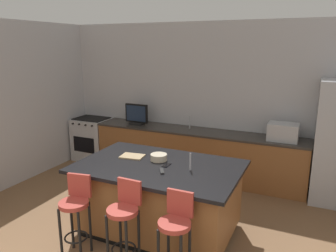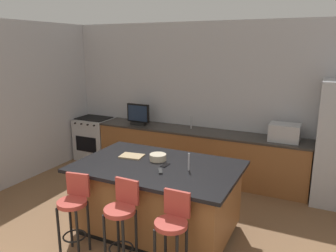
{
  "view_description": "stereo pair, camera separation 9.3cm",
  "coord_description": "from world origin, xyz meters",
  "px_view_note": "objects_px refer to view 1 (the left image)",
  "views": [
    {
      "loc": [
        1.91,
        -1.16,
        2.43
      ],
      "look_at": [
        -0.05,
        3.14,
        1.27
      ],
      "focal_mm": 35.03,
      "sensor_mm": 36.0,
      "label": 1
    },
    {
      "loc": [
        2.0,
        -1.12,
        2.43
      ],
      "look_at": [
        -0.05,
        3.14,
        1.27
      ],
      "focal_mm": 35.03,
      "sensor_mm": 36.0,
      "label": 2
    }
  ],
  "objects_px": {
    "fruit_bowl": "(159,157)",
    "tv_monitor": "(137,115)",
    "bar_stool_left": "(76,209)",
    "cutting_board": "(132,156)",
    "kitchen_island": "(159,198)",
    "bar_stool_center": "(124,218)",
    "microwave": "(283,132)",
    "tv_remote": "(162,171)",
    "cell_phone": "(167,165)",
    "bar_stool_right": "(176,230)",
    "range_oven": "(93,139)"
  },
  "relations": [
    {
      "from": "microwave",
      "to": "bar_stool_center",
      "type": "bearing_deg",
      "value": -115.06
    },
    {
      "from": "range_oven",
      "to": "bar_stool_center",
      "type": "distance_m",
      "value": 3.82
    },
    {
      "from": "bar_stool_center",
      "to": "bar_stool_right",
      "type": "bearing_deg",
      "value": 5.66
    },
    {
      "from": "range_oven",
      "to": "microwave",
      "type": "relative_size",
      "value": 1.92
    },
    {
      "from": "fruit_bowl",
      "to": "tv_monitor",
      "type": "bearing_deg",
      "value": 127.44
    },
    {
      "from": "microwave",
      "to": "bar_stool_center",
      "type": "relative_size",
      "value": 0.47
    },
    {
      "from": "microwave",
      "to": "tv_monitor",
      "type": "distance_m",
      "value": 2.75
    },
    {
      "from": "fruit_bowl",
      "to": "microwave",
      "type": "bearing_deg",
      "value": 52.48
    },
    {
      "from": "bar_stool_center",
      "to": "cutting_board",
      "type": "relative_size",
      "value": 3.29
    },
    {
      "from": "tv_monitor",
      "to": "tv_remote",
      "type": "bearing_deg",
      "value": -53.51
    },
    {
      "from": "bar_stool_center",
      "to": "cell_phone",
      "type": "bearing_deg",
      "value": 85.0
    },
    {
      "from": "cell_phone",
      "to": "cutting_board",
      "type": "height_order",
      "value": "cutting_board"
    },
    {
      "from": "range_oven",
      "to": "cell_phone",
      "type": "relative_size",
      "value": 6.14
    },
    {
      "from": "kitchen_island",
      "to": "tv_monitor",
      "type": "relative_size",
      "value": 4.37
    },
    {
      "from": "bar_stool_right",
      "to": "cell_phone",
      "type": "relative_size",
      "value": 6.56
    },
    {
      "from": "range_oven",
      "to": "tv_remote",
      "type": "bearing_deg",
      "value": -38.69
    },
    {
      "from": "range_oven",
      "to": "fruit_bowl",
      "type": "relative_size",
      "value": 4.11
    },
    {
      "from": "kitchen_island",
      "to": "range_oven",
      "type": "height_order",
      "value": "kitchen_island"
    },
    {
      "from": "kitchen_island",
      "to": "range_oven",
      "type": "xyz_separation_m",
      "value": [
        -2.57,
        1.98,
        -0.02
      ]
    },
    {
      "from": "fruit_bowl",
      "to": "tv_remote",
      "type": "distance_m",
      "value": 0.42
    },
    {
      "from": "bar_stool_left",
      "to": "bar_stool_right",
      "type": "relative_size",
      "value": 0.99
    },
    {
      "from": "kitchen_island",
      "to": "bar_stool_center",
      "type": "relative_size",
      "value": 2.05
    },
    {
      "from": "bar_stool_left",
      "to": "cell_phone",
      "type": "xyz_separation_m",
      "value": [
        0.75,
        0.89,
        0.35
      ]
    },
    {
      "from": "tv_remote",
      "to": "cutting_board",
      "type": "xyz_separation_m",
      "value": [
        -0.61,
        0.33,
        -0.0
      ]
    },
    {
      "from": "microwave",
      "to": "bar_stool_right",
      "type": "distance_m",
      "value": 2.91
    },
    {
      "from": "tv_remote",
      "to": "kitchen_island",
      "type": "bearing_deg",
      "value": 95.17
    },
    {
      "from": "microwave",
      "to": "fruit_bowl",
      "type": "bearing_deg",
      "value": -127.52
    },
    {
      "from": "tv_monitor",
      "to": "bar_stool_right",
      "type": "relative_size",
      "value": 0.49
    },
    {
      "from": "bar_stool_center",
      "to": "fruit_bowl",
      "type": "bearing_deg",
      "value": 95.99
    },
    {
      "from": "microwave",
      "to": "fruit_bowl",
      "type": "height_order",
      "value": "microwave"
    },
    {
      "from": "kitchen_island",
      "to": "range_oven",
      "type": "bearing_deg",
      "value": 142.46
    },
    {
      "from": "tv_monitor",
      "to": "microwave",
      "type": "bearing_deg",
      "value": 1.08
    },
    {
      "from": "bar_stool_left",
      "to": "cutting_board",
      "type": "height_order",
      "value": "bar_stool_left"
    },
    {
      "from": "bar_stool_left",
      "to": "bar_stool_center",
      "type": "xyz_separation_m",
      "value": [
        0.65,
        0.02,
        0.03
      ]
    },
    {
      "from": "microwave",
      "to": "cell_phone",
      "type": "distance_m",
      "value": 2.31
    },
    {
      "from": "microwave",
      "to": "tv_remote",
      "type": "bearing_deg",
      "value": -118.48
    },
    {
      "from": "tv_monitor",
      "to": "bar_stool_right",
      "type": "height_order",
      "value": "tv_monitor"
    },
    {
      "from": "microwave",
      "to": "kitchen_island",
      "type": "bearing_deg",
      "value": -123.74
    },
    {
      "from": "bar_stool_left",
      "to": "fruit_bowl",
      "type": "relative_size",
      "value": 4.35
    },
    {
      "from": "bar_stool_right",
      "to": "tv_remote",
      "type": "distance_m",
      "value": 0.83
    },
    {
      "from": "cell_phone",
      "to": "tv_remote",
      "type": "relative_size",
      "value": 0.88
    },
    {
      "from": "tv_monitor",
      "to": "cutting_board",
      "type": "xyz_separation_m",
      "value": [
        0.96,
        -1.8,
        -0.15
      ]
    },
    {
      "from": "fruit_bowl",
      "to": "cutting_board",
      "type": "height_order",
      "value": "fruit_bowl"
    },
    {
      "from": "fruit_bowl",
      "to": "cell_phone",
      "type": "relative_size",
      "value": 1.49
    },
    {
      "from": "cell_phone",
      "to": "cutting_board",
      "type": "distance_m",
      "value": 0.58
    },
    {
      "from": "microwave",
      "to": "bar_stool_left",
      "type": "relative_size",
      "value": 0.49
    },
    {
      "from": "bar_stool_left",
      "to": "bar_stool_right",
      "type": "bearing_deg",
      "value": -6.89
    },
    {
      "from": "microwave",
      "to": "fruit_bowl",
      "type": "xyz_separation_m",
      "value": [
        -1.4,
        -1.82,
        -0.07
      ]
    },
    {
      "from": "range_oven",
      "to": "cutting_board",
      "type": "bearing_deg",
      "value": -41.26
    },
    {
      "from": "bar_stool_left",
      "to": "cutting_board",
      "type": "relative_size",
      "value": 3.14
    }
  ]
}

